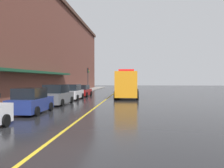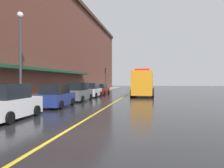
{
  "view_description": "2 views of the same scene",
  "coord_description": "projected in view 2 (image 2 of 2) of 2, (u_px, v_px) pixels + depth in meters",
  "views": [
    {
      "loc": [
        3.17,
        -7.17,
        2.39
      ],
      "look_at": [
        0.79,
        18.87,
        1.83
      ],
      "focal_mm": 37.52,
      "sensor_mm": 36.0,
      "label": 1
    },
    {
      "loc": [
        3.47,
        -8.92,
        2.11
      ],
      "look_at": [
        -0.54,
        15.03,
        1.72
      ],
      "focal_mm": 37.68,
      "sensor_mm": 36.0,
      "label": 2
    }
  ],
  "objects": [
    {
      "name": "traffic_light_near",
      "position": [
        106.0,
        75.0,
        45.7
      ],
      "size": [
        0.38,
        0.36,
        4.3
      ],
      "color": "#232326",
      "rests_on": "sidewalk_left"
    },
    {
      "name": "utility_truck",
      "position": [
        143.0,
        84.0,
        31.12
      ],
      "size": [
        2.9,
        8.28,
        3.5
      ],
      "rotation": [
        0.0,
        0.0,
        -1.58
      ],
      "color": "orange",
      "rests_on": "ground"
    },
    {
      "name": "parking_meter_1",
      "position": [
        60.0,
        91.0,
        22.94
      ],
      "size": [
        0.14,
        0.18,
        1.33
      ],
      "color": "#4C4C51",
      "rests_on": "sidewalk_left"
    },
    {
      "name": "ground_plane",
      "position": [
        127.0,
        95.0,
        34.06
      ],
      "size": [
        112.0,
        112.0,
        0.0
      ],
      "primitive_type": "plane",
      "color": "#232326"
    },
    {
      "name": "street_lamp_left",
      "position": [
        20.0,
        49.0,
        17.1
      ],
      "size": [
        0.44,
        0.44,
        6.94
      ],
      "color": "#33383D",
      "rests_on": "sidewalk_left"
    },
    {
      "name": "sidewalk_left",
      "position": [
        86.0,
        94.0,
        35.08
      ],
      "size": [
        2.4,
        70.0,
        0.15
      ],
      "primitive_type": "cube",
      "color": "gray",
      "rests_on": "ground"
    },
    {
      "name": "parked_car_4",
      "position": [
        100.0,
        90.0,
        34.28
      ],
      "size": [
        2.17,
        4.37,
        1.59
      ],
      "rotation": [
        0.0,
        0.0,
        1.54
      ],
      "color": "maroon",
      "rests_on": "ground"
    },
    {
      "name": "parked_car_3",
      "position": [
        91.0,
        90.0,
        29.36
      ],
      "size": [
        2.0,
        4.26,
        1.77
      ],
      "rotation": [
        0.0,
        0.0,
        1.57
      ],
      "color": "silver",
      "rests_on": "ground"
    },
    {
      "name": "lane_center_stripe",
      "position": [
        127.0,
        95.0,
        34.06
      ],
      "size": [
        0.16,
        70.0,
        0.01
      ],
      "primitive_type": "cube",
      "color": "gold",
      "rests_on": "ground"
    },
    {
      "name": "parked_car_2",
      "position": [
        78.0,
        92.0,
        23.94
      ],
      "size": [
        2.24,
        4.58,
        1.88
      ],
      "rotation": [
        0.0,
        0.0,
        1.54
      ],
      "color": "#595B60",
      "rests_on": "ground"
    },
    {
      "name": "parked_car_0",
      "position": [
        8.0,
        103.0,
        12.48
      ],
      "size": [
        2.0,
        4.28,
        1.92
      ],
      "rotation": [
        0.0,
        0.0,
        1.57
      ],
      "color": "silver",
      "rests_on": "ground"
    },
    {
      "name": "parked_car_1",
      "position": [
        56.0,
        97.0,
        18.32
      ],
      "size": [
        2.07,
        4.15,
        1.77
      ],
      "rotation": [
        0.0,
        0.0,
        1.58
      ],
      "color": "navy",
      "rests_on": "ground"
    },
    {
      "name": "parking_meter_0",
      "position": [
        69.0,
        90.0,
        25.49
      ],
      "size": [
        0.14,
        0.18,
        1.33
      ],
      "color": "#4C4C51",
      "rests_on": "sidewalk_left"
    },
    {
      "name": "brick_building_left",
      "position": [
        47.0,
        46.0,
        34.89
      ],
      "size": [
        9.96,
        64.0,
        14.31
      ],
      "color": "brown",
      "rests_on": "ground"
    },
    {
      "name": "parking_meter_2",
      "position": [
        29.0,
        95.0,
        17.12
      ],
      "size": [
        0.14,
        0.18,
        1.33
      ],
      "color": "#4C4C51",
      "rests_on": "sidewalk_left"
    }
  ]
}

